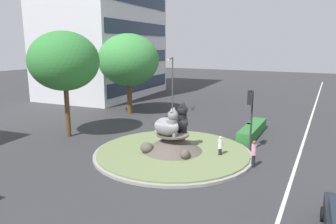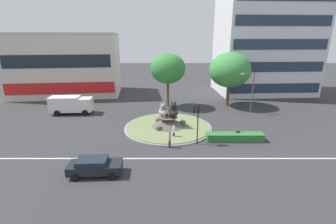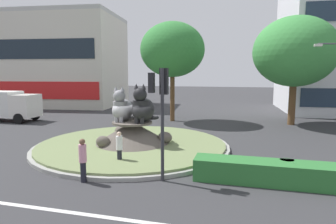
{
  "view_description": "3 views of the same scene",
  "coord_description": "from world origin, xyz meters",
  "px_view_note": "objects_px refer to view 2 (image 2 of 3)",
  "views": [
    {
      "loc": [
        -19.64,
        -9.73,
        7.79
      ],
      "look_at": [
        2.58,
        1.73,
        2.49
      ],
      "focal_mm": 33.82,
      "sensor_mm": 36.0,
      "label": 1
    },
    {
      "loc": [
        -0.02,
        -29.16,
        11.49
      ],
      "look_at": [
        -0.17,
        0.77,
        1.96
      ],
      "focal_mm": 25.4,
      "sensor_mm": 36.0,
      "label": 2
    },
    {
      "loc": [
        6.37,
        -15.91,
        4.39
      ],
      "look_at": [
        1.6,
        2.25,
        1.89
      ],
      "focal_mm": 31.23,
      "sensor_mm": 36.0,
      "label": 3
    }
  ],
  "objects_px": {
    "streetlight_arm": "(252,89)",
    "pedestrian_white_shirt": "(175,131)",
    "shophouse_block": "(68,64)",
    "office_tower": "(269,22)",
    "cat_statue_grey": "(164,111)",
    "delivery_box_truck": "(72,104)",
    "pedestrian_pink_shirt": "(171,139)",
    "litter_bin": "(239,136)",
    "broadleaf_tree_behind_island": "(169,69)",
    "cat_statue_black": "(174,111)",
    "traffic_light_mast": "(198,115)",
    "sedan_on_far_lane": "(96,166)",
    "second_tree_near_tower": "(231,70)"
  },
  "relations": [
    {
      "from": "traffic_light_mast",
      "to": "litter_bin",
      "type": "relative_size",
      "value": 5.1
    },
    {
      "from": "broadleaf_tree_behind_island",
      "to": "pedestrian_white_shirt",
      "type": "xyz_separation_m",
      "value": [
        0.7,
        -13.42,
        -5.6
      ]
    },
    {
      "from": "office_tower",
      "to": "pedestrian_pink_shirt",
      "type": "xyz_separation_m",
      "value": [
        -19.91,
        -27.57,
        -13.21
      ]
    },
    {
      "from": "shophouse_block",
      "to": "sedan_on_far_lane",
      "type": "relative_size",
      "value": 4.67
    },
    {
      "from": "pedestrian_white_shirt",
      "to": "delivery_box_truck",
      "type": "bearing_deg",
      "value": 23.03
    },
    {
      "from": "traffic_light_mast",
      "to": "sedan_on_far_lane",
      "type": "height_order",
      "value": "traffic_light_mast"
    },
    {
      "from": "cat_statue_grey",
      "to": "broadleaf_tree_behind_island",
      "type": "height_order",
      "value": "broadleaf_tree_behind_island"
    },
    {
      "from": "shophouse_block",
      "to": "sedan_on_far_lane",
      "type": "height_order",
      "value": "shophouse_block"
    },
    {
      "from": "broadleaf_tree_behind_island",
      "to": "office_tower",
      "type": "bearing_deg",
      "value": 30.29
    },
    {
      "from": "sedan_on_far_lane",
      "to": "pedestrian_pink_shirt",
      "type": "bearing_deg",
      "value": 35.87
    },
    {
      "from": "broadleaf_tree_behind_island",
      "to": "litter_bin",
      "type": "relative_size",
      "value": 9.95
    },
    {
      "from": "traffic_light_mast",
      "to": "pedestrian_pink_shirt",
      "type": "relative_size",
      "value": 2.56
    },
    {
      "from": "pedestrian_white_shirt",
      "to": "broadleaf_tree_behind_island",
      "type": "bearing_deg",
      "value": -32.95
    },
    {
      "from": "cat_statue_black",
      "to": "delivery_box_truck",
      "type": "bearing_deg",
      "value": -112.08
    },
    {
      "from": "delivery_box_truck",
      "to": "traffic_light_mast",
      "type": "bearing_deg",
      "value": -33.84
    },
    {
      "from": "cat_statue_grey",
      "to": "delivery_box_truck",
      "type": "height_order",
      "value": "cat_statue_grey"
    },
    {
      "from": "pedestrian_white_shirt",
      "to": "shophouse_block",
      "type": "bearing_deg",
      "value": 6.89
    },
    {
      "from": "cat_statue_grey",
      "to": "pedestrian_white_shirt",
      "type": "relative_size",
      "value": 1.31
    },
    {
      "from": "sedan_on_far_lane",
      "to": "broadleaf_tree_behind_island",
      "type": "bearing_deg",
      "value": 70.2
    },
    {
      "from": "pedestrian_white_shirt",
      "to": "litter_bin",
      "type": "bearing_deg",
      "value": -127.41
    },
    {
      "from": "office_tower",
      "to": "pedestrian_white_shirt",
      "type": "height_order",
      "value": "office_tower"
    },
    {
      "from": "broadleaf_tree_behind_island",
      "to": "delivery_box_truck",
      "type": "height_order",
      "value": "broadleaf_tree_behind_island"
    },
    {
      "from": "cat_statue_grey",
      "to": "pedestrian_pink_shirt",
      "type": "bearing_deg",
      "value": 6.14
    },
    {
      "from": "cat_statue_black",
      "to": "pedestrian_pink_shirt",
      "type": "height_order",
      "value": "cat_statue_black"
    },
    {
      "from": "office_tower",
      "to": "broadleaf_tree_behind_island",
      "type": "xyz_separation_m",
      "value": [
        -20.1,
        -11.74,
        -7.7
      ]
    },
    {
      "from": "cat_statue_grey",
      "to": "delivery_box_truck",
      "type": "distance_m",
      "value": 15.58
    },
    {
      "from": "second_tree_near_tower",
      "to": "streetlight_arm",
      "type": "distance_m",
      "value": 5.43
    },
    {
      "from": "pedestrian_white_shirt",
      "to": "pedestrian_pink_shirt",
      "type": "relative_size",
      "value": 0.91
    },
    {
      "from": "traffic_light_mast",
      "to": "streetlight_arm",
      "type": "relative_size",
      "value": 0.71
    },
    {
      "from": "traffic_light_mast",
      "to": "delivery_box_truck",
      "type": "relative_size",
      "value": 0.72
    },
    {
      "from": "office_tower",
      "to": "delivery_box_truck",
      "type": "distance_m",
      "value": 40.47
    },
    {
      "from": "shophouse_block",
      "to": "streetlight_arm",
      "type": "relative_size",
      "value": 3.35
    },
    {
      "from": "pedestrian_white_shirt",
      "to": "second_tree_near_tower",
      "type": "bearing_deg",
      "value": -70.43
    },
    {
      "from": "broadleaf_tree_behind_island",
      "to": "streetlight_arm",
      "type": "relative_size",
      "value": 1.39
    },
    {
      "from": "litter_bin",
      "to": "office_tower",
      "type": "bearing_deg",
      "value": 64.82
    },
    {
      "from": "shophouse_block",
      "to": "broadleaf_tree_behind_island",
      "type": "distance_m",
      "value": 22.61
    },
    {
      "from": "cat_statue_black",
      "to": "pedestrian_white_shirt",
      "type": "distance_m",
      "value": 3.67
    },
    {
      "from": "shophouse_block",
      "to": "pedestrian_white_shirt",
      "type": "relative_size",
      "value": 13.2
    },
    {
      "from": "shophouse_block",
      "to": "delivery_box_truck",
      "type": "xyz_separation_m",
      "value": [
        5.56,
        -13.47,
        -4.55
      ]
    },
    {
      "from": "streetlight_arm",
      "to": "pedestrian_white_shirt",
      "type": "relative_size",
      "value": 3.94
    },
    {
      "from": "cat_statue_grey",
      "to": "pedestrian_white_shirt",
      "type": "distance_m",
      "value": 3.94
    },
    {
      "from": "pedestrian_pink_shirt",
      "to": "litter_bin",
      "type": "bearing_deg",
      "value": -165.83
    },
    {
      "from": "broadleaf_tree_behind_island",
      "to": "second_tree_near_tower",
      "type": "xyz_separation_m",
      "value": [
        10.35,
        0.63,
        -0.33
      ]
    },
    {
      "from": "cat_statue_grey",
      "to": "streetlight_arm",
      "type": "xyz_separation_m",
      "value": [
        13.34,
        6.34,
        1.5
      ]
    },
    {
      "from": "second_tree_near_tower",
      "to": "pedestrian_pink_shirt",
      "type": "distance_m",
      "value": 20.02
    },
    {
      "from": "office_tower",
      "to": "pedestrian_pink_shirt",
      "type": "bearing_deg",
      "value": -129.53
    },
    {
      "from": "cat_statue_black",
      "to": "pedestrian_pink_shirt",
      "type": "distance_m",
      "value": 5.95
    },
    {
      "from": "office_tower",
      "to": "broadleaf_tree_behind_island",
      "type": "bearing_deg",
      "value": -153.41
    },
    {
      "from": "streetlight_arm",
      "to": "cat_statue_black",
      "type": "bearing_deg",
      "value": 11.71
    },
    {
      "from": "cat_statue_black",
      "to": "delivery_box_truck",
      "type": "height_order",
      "value": "cat_statue_black"
    }
  ]
}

